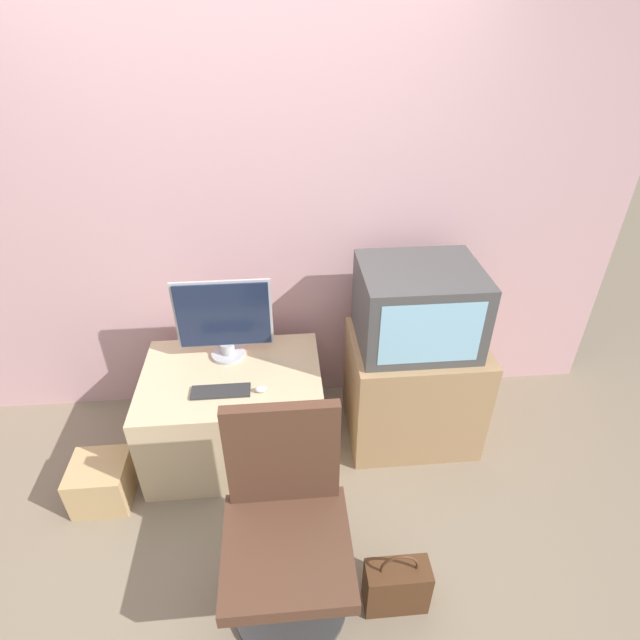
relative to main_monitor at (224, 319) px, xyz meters
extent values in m
plane|color=#7F705B|center=(0.14, -0.99, -0.80)|extent=(12.00, 12.00, 0.00)
cube|color=#CC9EA3|center=(0.14, 0.33, 0.50)|extent=(4.40, 0.05, 2.60)
cube|color=#CCB289|center=(0.02, -0.18, -0.52)|extent=(0.97, 0.70, 0.56)
cube|color=#A37F56|center=(1.05, -0.12, -0.46)|extent=(0.73, 0.57, 0.67)
cylinder|color=#B2B2B7|center=(0.00, 0.00, -0.23)|extent=(0.19, 0.19, 0.02)
cylinder|color=#B2B2B7|center=(0.00, 0.00, -0.19)|extent=(0.08, 0.08, 0.06)
cube|color=#B2B2B7|center=(0.00, 0.00, 0.03)|extent=(0.52, 0.01, 0.41)
cube|color=#19233D|center=(0.00, 0.00, 0.03)|extent=(0.49, 0.02, 0.38)
cube|color=#2D2D2D|center=(-0.02, -0.31, -0.23)|extent=(0.30, 0.10, 0.01)
ellipsoid|color=silver|center=(0.19, -0.33, -0.22)|extent=(0.06, 0.04, 0.03)
cube|color=#474747|center=(1.03, -0.10, 0.09)|extent=(0.62, 0.52, 0.44)
cube|color=#8CC6E5|center=(1.03, -0.36, 0.09)|extent=(0.51, 0.01, 0.34)
cylinder|color=#333333|center=(0.29, -1.12, -0.78)|extent=(0.50, 0.50, 0.03)
cylinder|color=#4C4C51|center=(0.29, -1.12, -0.60)|extent=(0.05, 0.05, 0.34)
cube|color=#513323|center=(0.29, -1.12, -0.39)|extent=(0.52, 0.52, 0.07)
cube|color=#513323|center=(0.29, -0.88, -0.10)|extent=(0.47, 0.05, 0.53)
cube|color=tan|center=(-0.67, -0.47, -0.67)|extent=(0.29, 0.28, 0.25)
cube|color=#4C2D19|center=(0.75, -1.16, -0.67)|extent=(0.28, 0.13, 0.26)
torus|color=#4C2D19|center=(0.75, -1.16, -0.52)|extent=(0.16, 0.01, 0.16)
camera|label=1|loc=(0.32, -2.29, 1.48)|focal=28.00mm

